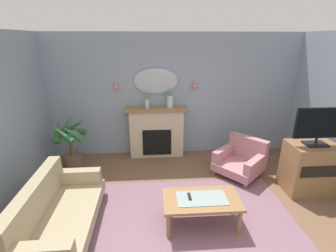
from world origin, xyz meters
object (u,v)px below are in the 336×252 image
object	(u,v)px
mantel_vase_left	(147,100)
coffee_table	(201,202)
wall_sconce_left	(116,84)
armchair_in_corner	(241,159)
fireplace	(157,132)
wall_mirror	(156,81)
wall_sconce_right	(195,84)
tv_flatscreen	(320,126)
tv_cabinet	(309,168)
potted_plant_corner_palm	(70,144)
mantel_vase_centre	(170,99)
floral_couch	(55,212)
tv_remote	(189,197)

from	to	relation	value
mantel_vase_left	coffee_table	size ratio (longest dim) A/B	0.33
wall_sconce_left	armchair_in_corner	bearing A→B (deg)	-21.34
fireplace	mantel_vase_left	bearing A→B (deg)	-171.94
wall_mirror	wall_sconce_right	xyz separation A→B (m)	(0.85, -0.05, -0.05)
wall_mirror	fireplace	bearing A→B (deg)	-90.00
wall_sconce_right	tv_flatscreen	bearing A→B (deg)	-43.08
fireplace	wall_sconce_right	xyz separation A→B (m)	(0.85, 0.09, 1.09)
mantel_vase_left	tv_cabinet	world-z (taller)	mantel_vase_left
armchair_in_corner	wall_mirror	bearing A→B (deg)	148.26
wall_sconce_right	tv_flatscreen	xyz separation A→B (m)	(1.79, -1.67, -0.41)
wall_sconce_left	potted_plant_corner_palm	bearing A→B (deg)	-145.51
mantel_vase_centre	wall_mirror	size ratio (longest dim) A/B	0.44
armchair_in_corner	coffee_table	bearing A→B (deg)	-128.49
fireplace	tv_flatscreen	distance (m)	3.15
mantel_vase_centre	wall_sconce_left	xyz separation A→B (m)	(-1.15, 0.12, 0.32)
wall_mirror	mantel_vase_centre	bearing A→B (deg)	-29.54
wall_mirror	floral_couch	bearing A→B (deg)	-121.34
wall_mirror	wall_sconce_left	bearing A→B (deg)	-176.63
tv_flatscreen	potted_plant_corner_palm	distance (m)	4.57
wall_sconce_right	tv_remote	distance (m)	2.66
fireplace	tv_flatscreen	xyz separation A→B (m)	(2.64, -1.58, 0.68)
tv_remote	tv_cabinet	xyz separation A→B (m)	(2.22, 0.67, -0.00)
fireplace	tv_cabinet	bearing A→B (deg)	-30.60
tv_remote	potted_plant_corner_palm	distance (m)	2.76
mantel_vase_centre	tv_cabinet	distance (m)	2.94
wall_mirror	wall_sconce_left	xyz separation A→B (m)	(-0.85, -0.05, -0.05)
mantel_vase_left	mantel_vase_centre	bearing A→B (deg)	0.00
potted_plant_corner_palm	tv_cabinet	bearing A→B (deg)	-13.15
mantel_vase_centre	tv_flatscreen	world-z (taller)	mantel_vase_centre
armchair_in_corner	wall_sconce_left	bearing A→B (deg)	158.66
tv_flatscreen	potted_plant_corner_palm	xyz separation A→B (m)	(-4.40, 1.05, -0.67)
tv_remote	wall_mirror	bearing A→B (deg)	99.93
armchair_in_corner	tv_flatscreen	size ratio (longest dim) A/B	1.36
potted_plant_corner_palm	tv_remote	bearing A→B (deg)	-38.01
wall_sconce_left	coffee_table	world-z (taller)	wall_sconce_left
floral_couch	wall_sconce_right	bearing A→B (deg)	45.52
wall_mirror	tv_cabinet	world-z (taller)	wall_mirror
mantel_vase_left	tv_cabinet	size ratio (longest dim) A/B	0.40
mantel_vase_centre	floral_couch	bearing A→B (deg)	-128.28
floral_couch	potted_plant_corner_palm	xyz separation A→B (m)	(-0.29, 1.74, 0.26)
wall_mirror	floral_couch	distance (m)	3.15
mantel_vase_left	tv_remote	bearing A→B (deg)	-74.39
wall_sconce_right	coffee_table	xyz separation A→B (m)	(-0.26, -2.36, -1.28)
mantel_vase_centre	potted_plant_corner_palm	xyz separation A→B (m)	(-2.06, -0.50, -0.77)
mantel_vase_left	wall_mirror	size ratio (longest dim) A/B	0.38
tv_cabinet	potted_plant_corner_palm	size ratio (longest dim) A/B	0.79
wall_mirror	coffee_table	xyz separation A→B (m)	(0.59, -2.41, -1.33)
mantel_vase_left	wall_sconce_left	xyz separation A→B (m)	(-0.65, 0.12, 0.31)
fireplace	coffee_table	world-z (taller)	fireplace
fireplace	tv_cabinet	xyz separation A→B (m)	(2.64, -1.56, -0.12)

